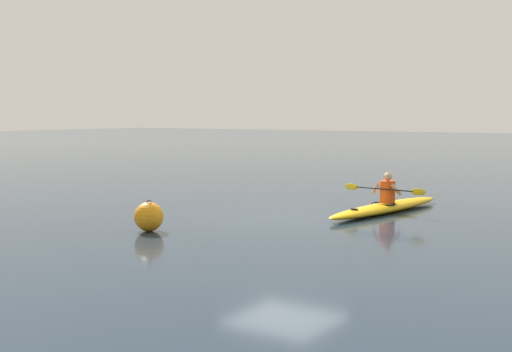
{
  "coord_description": "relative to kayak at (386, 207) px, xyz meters",
  "views": [
    {
      "loc": [
        -8.57,
        14.06,
        2.51
      ],
      "look_at": [
        -0.86,
        2.56,
        1.27
      ],
      "focal_mm": 48.43,
      "sensor_mm": 36.0,
      "label": 1
    }
  ],
  "objects": [
    {
      "name": "kayaker",
      "position": [
        -0.0,
        -0.03,
        0.45
      ],
      "size": [
        2.32,
        0.55,
        0.77
      ],
      "color": "#E04C14",
      "rests_on": "kayak"
    },
    {
      "name": "ground_plane",
      "position": [
        1.59,
        2.38,
        -0.13
      ],
      "size": [
        160.0,
        160.0,
        0.0
      ],
      "primitive_type": "plane",
      "color": "#1E2D3D"
    },
    {
      "name": "kayak",
      "position": [
        0.0,
        0.0,
        0.0
      ],
      "size": [
        1.27,
        5.17,
        0.25
      ],
      "color": "#EAB214",
      "rests_on": "ground"
    },
    {
      "name": "mooring_buoy_red_near",
      "position": [
        3.08,
        5.55,
        0.19
      ],
      "size": [
        0.63,
        0.63,
        0.67
      ],
      "color": "orange",
      "rests_on": "ground"
    }
  ]
}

